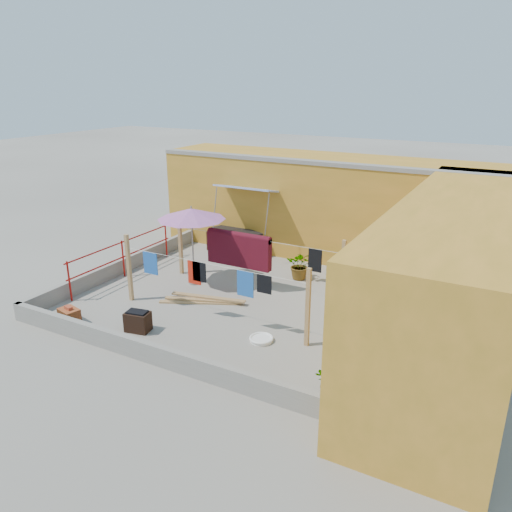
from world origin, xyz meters
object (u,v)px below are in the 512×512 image
at_px(brick_stack, 69,316).
at_px(water_jug_a, 351,286).
at_px(green_hose, 375,293).
at_px(plant_back_a, 300,265).
at_px(patio_umbrella, 191,214).
at_px(brazier, 138,321).
at_px(outdoor_table, 237,232).
at_px(white_basin, 261,339).
at_px(water_jug_b, 353,316).

xyz_separation_m(brick_stack, water_jug_a, (5.28, 5.07, -0.03)).
bearing_deg(brick_stack, green_hose, 41.13).
height_order(green_hose, plant_back_a, plant_back_a).
relative_size(patio_umbrella, brazier, 3.69).
bearing_deg(outdoor_table, green_hose, -12.66).
distance_m(white_basin, green_hose, 4.07).
relative_size(patio_umbrella, water_jug_b, 7.41).
distance_m(outdoor_table, water_jug_a, 4.60).
relative_size(outdoor_table, water_jug_a, 5.54).
bearing_deg(patio_umbrella, water_jug_a, 21.39).
bearing_deg(white_basin, plant_back_a, 101.00).
height_order(brazier, water_jug_b, brazier).
bearing_deg(green_hose, brazier, -131.86).
xyz_separation_m(brick_stack, water_jug_b, (5.92, 3.29, -0.05)).
height_order(outdoor_table, white_basin, outdoor_table).
relative_size(white_basin, water_jug_b, 1.79).
relative_size(patio_umbrella, green_hose, 4.40).
distance_m(water_jug_b, plant_back_a, 2.95).
xyz_separation_m(outdoor_table, white_basin, (3.54, -4.91, -0.67)).
xyz_separation_m(white_basin, water_jug_a, (0.84, 3.66, 0.10)).
distance_m(brazier, green_hose, 6.33).
distance_m(green_hose, plant_back_a, 2.27).
height_order(outdoor_table, plant_back_a, plant_back_a).
distance_m(outdoor_table, white_basin, 6.09).
distance_m(patio_umbrella, white_basin, 4.33).
distance_m(brazier, plant_back_a, 5.14).
relative_size(brazier, water_jug_a, 1.79).
xyz_separation_m(outdoor_table, green_hose, (5.04, -1.13, -0.68)).
distance_m(patio_umbrella, water_jug_b, 5.11).
height_order(brazier, plant_back_a, plant_back_a).
height_order(outdoor_table, brazier, outdoor_table).
bearing_deg(water_jug_a, green_hose, 10.11).
height_order(water_jug_b, green_hose, water_jug_b).
bearing_deg(water_jug_a, outdoor_table, 164.12).
bearing_deg(patio_umbrella, green_hose, 19.92).
relative_size(patio_umbrella, white_basin, 4.15).
relative_size(brick_stack, plant_back_a, 0.65).
bearing_deg(water_jug_a, plant_back_a, 174.91).
relative_size(outdoor_table, brick_stack, 3.39).
xyz_separation_m(outdoor_table, water_jug_b, (5.02, -3.02, -0.58)).
bearing_deg(plant_back_a, water_jug_a, -5.09).
xyz_separation_m(patio_umbrella, white_basin, (3.26, -2.05, -1.98)).
bearing_deg(brick_stack, outdoor_table, 81.95).
bearing_deg(outdoor_table, water_jug_b, -31.04).
relative_size(outdoor_table, green_hose, 3.68).
bearing_deg(green_hose, brick_stack, -138.87).
bearing_deg(brazier, outdoor_table, 97.97).
xyz_separation_m(brazier, plant_back_a, (1.99, 4.74, 0.19)).
height_order(patio_umbrella, white_basin, patio_umbrella).
xyz_separation_m(brick_stack, brazier, (1.71, 0.47, 0.06)).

